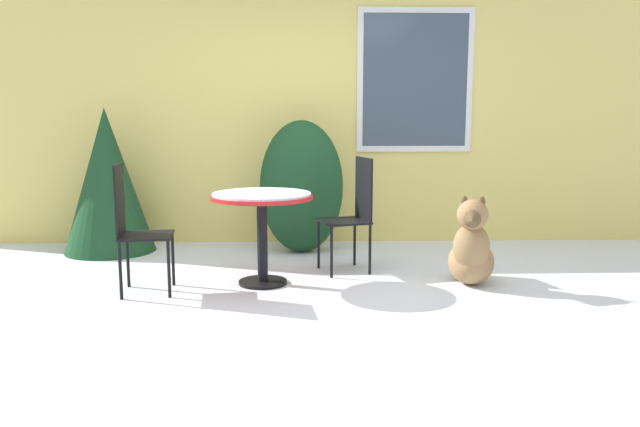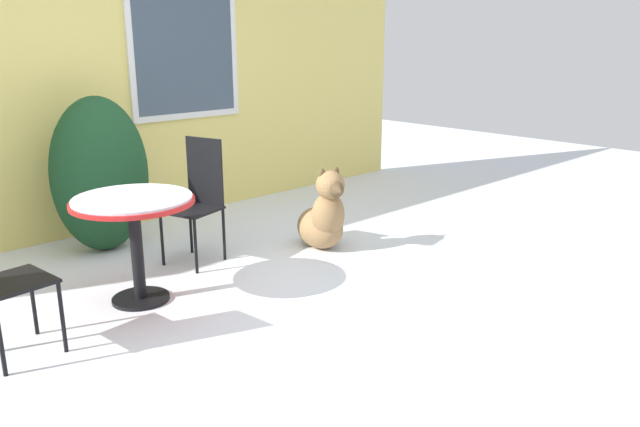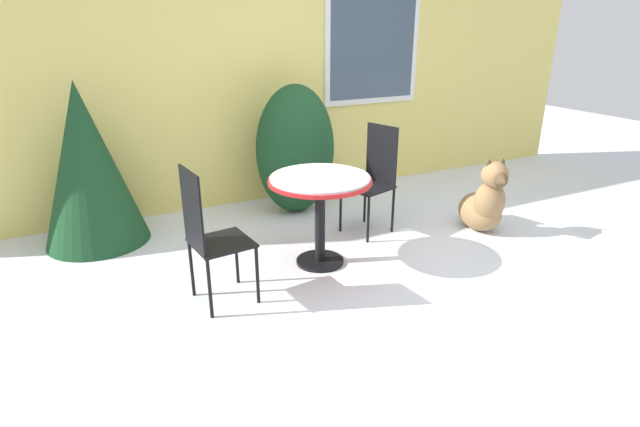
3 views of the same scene
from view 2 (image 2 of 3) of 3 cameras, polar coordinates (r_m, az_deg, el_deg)
name	(u,v)px [view 2 (image 2 of 3)]	position (r m, az deg, el deg)	size (l,w,h in m)	color
ground_plane	(236,301)	(4.38, -7.69, -7.95)	(16.00, 16.00, 0.00)	silver
house_wall	(88,80)	(5.97, -20.49, 11.37)	(8.00, 0.10, 2.73)	#E5D16B
shrub_left	(100,175)	(5.49, -19.44, 3.35)	(0.81, 0.60, 1.30)	#194223
patio_table	(134,216)	(4.33, -16.65, -0.24)	(0.81, 0.81, 0.74)	black
patio_chair_near_table	(198,197)	(5.05, -11.13, 1.51)	(0.48, 0.48, 0.99)	black
dog	(323,219)	(5.27, 0.31, -0.47)	(0.49, 0.71, 0.73)	#937047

